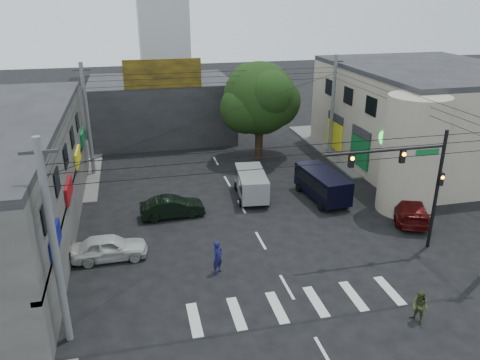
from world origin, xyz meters
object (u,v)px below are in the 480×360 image
object	(u,v)px
maroon_sedan	(409,207)
dark_sedan	(172,207)
utility_pole_far_left	(88,121)
traffic_officer	(218,257)
navy_van	(322,186)
white_compact	(109,247)
utility_pole_near_left	(54,247)
traffic_gantry	(413,173)
utility_pole_far_right	(332,107)
silver_minivan	(251,185)
street_tree	(259,99)
pedestrian_olive	(420,307)

from	to	relation	value
maroon_sedan	dark_sedan	bearing A→B (deg)	8.94
utility_pole_far_left	traffic_officer	size ratio (longest dim) A/B	4.84
utility_pole_far_left	navy_van	bearing A→B (deg)	-28.54
utility_pole_far_left	white_compact	world-z (taller)	utility_pole_far_left
utility_pole_near_left	navy_van	size ratio (longest dim) A/B	1.70
traffic_gantry	utility_pole_far_right	size ratio (longest dim) A/B	0.78
silver_minivan	traffic_officer	distance (m)	10.22
white_compact	maroon_sedan	xyz separation A→B (m)	(19.41, 0.83, 0.05)
street_tree	traffic_gantry	xyz separation A→B (m)	(3.82, -18.00, -0.64)
utility_pole_far_left	traffic_officer	world-z (taller)	utility_pole_far_left
maroon_sedan	silver_minivan	bearing A→B (deg)	-8.20
traffic_gantry	utility_pole_far_left	xyz separation A→B (m)	(-18.32, 17.00, -0.23)
street_tree	utility_pole_far_left	xyz separation A→B (m)	(-14.50, -1.00, -0.87)
traffic_officer	pedestrian_olive	bearing A→B (deg)	-79.98
traffic_gantry	maroon_sedan	bearing A→B (deg)	54.84
traffic_gantry	dark_sedan	world-z (taller)	traffic_gantry
white_compact	street_tree	bearing A→B (deg)	-40.36
maroon_sedan	traffic_officer	size ratio (longest dim) A/B	3.00
traffic_officer	navy_van	bearing A→B (deg)	-2.65
silver_minivan	maroon_sedan	bearing A→B (deg)	-114.49
utility_pole_far_left	silver_minivan	world-z (taller)	utility_pole_far_left
white_compact	navy_van	bearing A→B (deg)	-71.06
traffic_gantry	white_compact	world-z (taller)	traffic_gantry
traffic_gantry	street_tree	bearing A→B (deg)	101.99
traffic_gantry	white_compact	distance (m)	17.48
street_tree	utility_pole_near_left	world-z (taller)	utility_pole_near_left
traffic_gantry	dark_sedan	size ratio (longest dim) A/B	1.66
street_tree	utility_pole_far_left	distance (m)	14.56
white_compact	pedestrian_olive	size ratio (longest dim) A/B	2.62
maroon_sedan	white_compact	bearing A→B (deg)	25.14
utility_pole_far_right	white_compact	size ratio (longest dim) A/B	2.17
traffic_officer	pedestrian_olive	distance (m)	10.22
dark_sedan	silver_minivan	xyz separation A→B (m)	(5.98, 1.87, 0.28)
dark_sedan	pedestrian_olive	distance (m)	16.77
traffic_gantry	navy_van	xyz separation A→B (m)	(-1.80, 8.01, -3.78)
utility_pole_far_right	navy_van	distance (m)	10.65
traffic_gantry	utility_pole_near_left	xyz separation A→B (m)	(-18.32, -3.50, -0.23)
maroon_sedan	utility_pole_far_right	bearing A→B (deg)	-67.30
utility_pole_far_right	maroon_sedan	world-z (taller)	utility_pole_far_right
dark_sedan	white_compact	distance (m)	6.10
white_compact	maroon_sedan	size ratio (longest dim) A/B	0.74
utility_pole_far_left	navy_van	size ratio (longest dim) A/B	1.70
utility_pole_far_right	navy_van	xyz separation A→B (m)	(-4.47, -8.99, -3.55)
maroon_sedan	navy_van	xyz separation A→B (m)	(-4.47, 4.22, 0.29)
maroon_sedan	silver_minivan	size ratio (longest dim) A/B	1.19
street_tree	traffic_officer	size ratio (longest dim) A/B	4.58
maroon_sedan	pedestrian_olive	size ratio (longest dim) A/B	3.52
traffic_gantry	pedestrian_olive	distance (m)	7.75
utility_pole_far_right	maroon_sedan	size ratio (longest dim) A/B	1.61
street_tree	traffic_gantry	bearing A→B (deg)	-78.01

